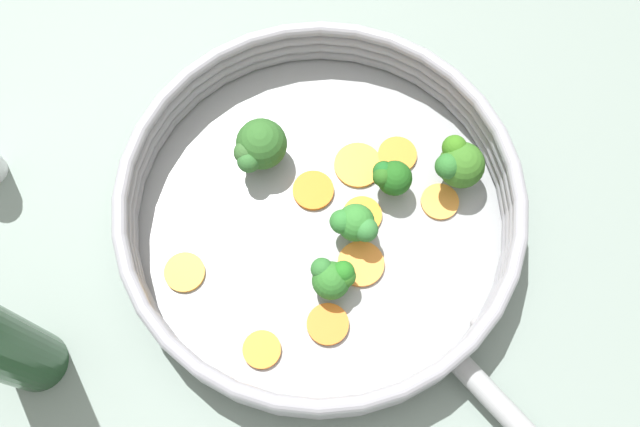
# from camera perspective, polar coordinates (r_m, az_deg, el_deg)

# --- Properties ---
(ground_plane) EXTENTS (4.00, 4.00, 0.00)m
(ground_plane) POSITION_cam_1_polar(r_m,az_deg,el_deg) (0.71, 0.00, -0.68)
(ground_plane) COLOR gray
(skillet) EXTENTS (0.35, 0.35, 0.01)m
(skillet) POSITION_cam_1_polar(r_m,az_deg,el_deg) (0.70, 0.00, -0.55)
(skillet) COLOR #939699
(skillet) RESTS_ON ground_plane
(skillet_rim_wall) EXTENTS (0.36, 0.36, 0.06)m
(skillet_rim_wall) POSITION_cam_1_polar(r_m,az_deg,el_deg) (0.67, 0.00, 0.36)
(skillet_rim_wall) COLOR gray
(skillet_rim_wall) RESTS_ON skillet
(skillet_rivet_left) EXTENTS (0.01, 0.01, 0.01)m
(skillet_rivet_left) POSITION_cam_1_polar(r_m,az_deg,el_deg) (0.67, 7.30, -12.40)
(skillet_rivet_left) COLOR #919A9C
(skillet_rivet_left) RESTS_ON skillet
(skillet_rivet_right) EXTENTS (0.01, 0.01, 0.01)m
(skillet_rivet_right) POSITION_cam_1_polar(r_m,az_deg,el_deg) (0.68, 11.74, -8.17)
(skillet_rivet_right) COLOR #979496
(skillet_rivet_right) RESTS_ON skillet
(carrot_slice_0) EXTENTS (0.06, 0.06, 0.00)m
(carrot_slice_0) POSITION_cam_1_polar(r_m,az_deg,el_deg) (0.72, 2.61, 3.89)
(carrot_slice_0) COLOR orange
(carrot_slice_0) RESTS_ON skillet
(carrot_slice_1) EXTENTS (0.05, 0.05, 0.00)m
(carrot_slice_1) POSITION_cam_1_polar(r_m,az_deg,el_deg) (0.69, -10.28, -4.43)
(carrot_slice_1) COLOR orange
(carrot_slice_1) RESTS_ON skillet
(carrot_slice_2) EXTENTS (0.04, 0.04, 0.00)m
(carrot_slice_2) POSITION_cam_1_polar(r_m,az_deg,el_deg) (0.71, 9.11, 0.89)
(carrot_slice_2) COLOR #F3933B
(carrot_slice_2) RESTS_ON skillet
(carrot_slice_3) EXTENTS (0.05, 0.05, 0.01)m
(carrot_slice_3) POSITION_cam_1_polar(r_m,az_deg,el_deg) (0.67, 0.60, -8.44)
(carrot_slice_3) COLOR orange
(carrot_slice_3) RESTS_ON skillet
(carrot_slice_4) EXTENTS (0.05, 0.05, 0.01)m
(carrot_slice_4) POSITION_cam_1_polar(r_m,az_deg,el_deg) (0.67, -4.45, -10.31)
(carrot_slice_4) COLOR orange
(carrot_slice_4) RESTS_ON skillet
(carrot_slice_5) EXTENTS (0.04, 0.04, 0.00)m
(carrot_slice_5) POSITION_cam_1_polar(r_m,az_deg,el_deg) (0.72, 5.91, 4.46)
(carrot_slice_5) COLOR orange
(carrot_slice_5) RESTS_ON skillet
(carrot_slice_6) EXTENTS (0.05, 0.05, 0.00)m
(carrot_slice_6) POSITION_cam_1_polar(r_m,az_deg,el_deg) (0.68, 3.13, -3.85)
(carrot_slice_6) COLOR orange
(carrot_slice_6) RESTS_ON skillet
(carrot_slice_7) EXTENTS (0.05, 0.05, 0.00)m
(carrot_slice_7) POSITION_cam_1_polar(r_m,az_deg,el_deg) (0.71, -0.52, 1.77)
(carrot_slice_7) COLOR orange
(carrot_slice_7) RESTS_ON skillet
(carrot_slice_8) EXTENTS (0.04, 0.04, 0.00)m
(carrot_slice_8) POSITION_cam_1_polar(r_m,az_deg,el_deg) (0.70, 3.23, -0.13)
(carrot_slice_8) COLOR orange
(carrot_slice_8) RESTS_ON skillet
(broccoli_floret_0) EXTENTS (0.05, 0.05, 0.06)m
(broccoli_floret_0) POSITION_cam_1_polar(r_m,az_deg,el_deg) (0.69, 10.53, 3.76)
(broccoli_floret_0) COLOR #5F904E
(broccoli_floret_0) RESTS_ON skillet
(broccoli_floret_1) EXTENTS (0.04, 0.04, 0.04)m
(broccoli_floret_1) POSITION_cam_1_polar(r_m,az_deg,el_deg) (0.67, 2.57, -0.75)
(broccoli_floret_1) COLOR #73954F
(broccoli_floret_1) RESTS_ON skillet
(broccoli_floret_2) EXTENTS (0.05, 0.05, 0.05)m
(broccoli_floret_2) POSITION_cam_1_polar(r_m,az_deg,el_deg) (0.69, -4.64, 5.14)
(broccoli_floret_2) COLOR #7EAF65
(broccoli_floret_2) RESTS_ON skillet
(broccoli_floret_3) EXTENTS (0.04, 0.04, 0.04)m
(broccoli_floret_3) POSITION_cam_1_polar(r_m,az_deg,el_deg) (0.66, 1.02, -4.90)
(broccoli_floret_3) COLOR #71A454
(broccoli_floret_3) RESTS_ON skillet
(broccoli_floret_4) EXTENTS (0.03, 0.04, 0.04)m
(broccoli_floret_4) POSITION_cam_1_polar(r_m,az_deg,el_deg) (0.69, 5.39, 2.80)
(broccoli_floret_4) COLOR #779F52
(broccoli_floret_4) RESTS_ON skillet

